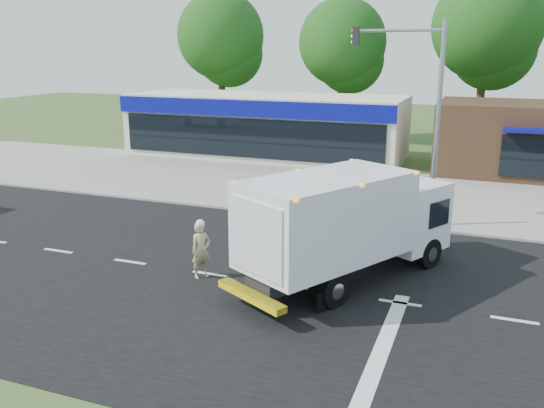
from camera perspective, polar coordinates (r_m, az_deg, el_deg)
name	(u,v)px	position (r m, az deg, el deg)	size (l,w,h in m)	color
ground	(299,288)	(17.48, 2.71, -8.31)	(120.00, 120.00, 0.00)	#385123
road_asphalt	(299,288)	(17.48, 2.71, -8.30)	(60.00, 14.00, 0.02)	black
sidewalk	(359,214)	(24.94, 8.66, -1.04)	(60.00, 2.40, 0.12)	gray
parking_apron	(384,186)	(30.46, 11.03, 1.75)	(60.00, 9.00, 0.02)	gray
lane_markings	(331,313)	(15.95, 5.85, -10.73)	(55.20, 7.00, 0.01)	silver
ems_box_truck	(347,220)	(17.43, 7.41, -1.54)	(5.83, 7.97, 3.45)	black
emergency_worker	(201,249)	(18.05, -7.04, -4.47)	(0.72, 0.78, 1.90)	tan
retail_strip_mall	(265,125)	(38.16, -0.69, 7.79)	(18.00, 6.20, 4.00)	beige
brown_storefront	(530,139)	(35.63, 24.16, 5.90)	(10.00, 6.70, 4.00)	#382316
traffic_signal_pole	(422,103)	(23.08, 14.60, 9.66)	(3.51, 0.25, 8.00)	gray
background_trees	(414,41)	(43.79, 13.85, 15.37)	(36.77, 7.39, 12.10)	#332114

